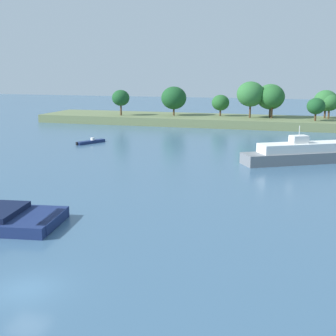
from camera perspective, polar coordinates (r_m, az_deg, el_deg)
ground_plane at (r=31.05m, az=-16.93°, el=-14.00°), size 400.00×400.00×0.00m
treeline_island at (r=115.49m, az=7.27°, el=6.59°), size 89.63×16.70×10.52m
fishing_skiff at (r=87.10m, az=-9.42°, el=3.17°), size 3.63×5.97×1.01m
white_riverboat at (r=71.67m, az=17.51°, el=1.78°), size 20.91×14.47×5.40m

